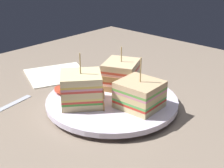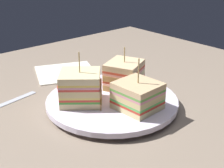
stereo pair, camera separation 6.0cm
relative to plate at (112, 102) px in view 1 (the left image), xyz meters
The scene contains 7 objects.
ground_plane 1.98cm from the plate, ahead, with size 99.45×92.53×1.80cm, color gray.
plate is the anchor object (origin of this frame).
sandwich_wedge_0 6.86cm from the plate, 155.34° to the right, with size 9.21×8.76×8.53cm.
sandwich_wedge_1 7.00cm from the plate, 25.62° to the right, with size 9.78×9.69×9.79cm.
sandwich_wedge_2 6.73cm from the plate, 97.92° to the left, with size 7.20×7.61×9.40cm.
salad_garnish 8.75cm from the plate, 68.90° to the right, with size 7.91×6.72×1.38cm.
napkin 21.34cm from the plate, 98.91° to the right, with size 13.83×12.64×0.50cm, color white.
Camera 1 is at (40.29, 37.17, 28.44)cm, focal length 51.11 mm.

